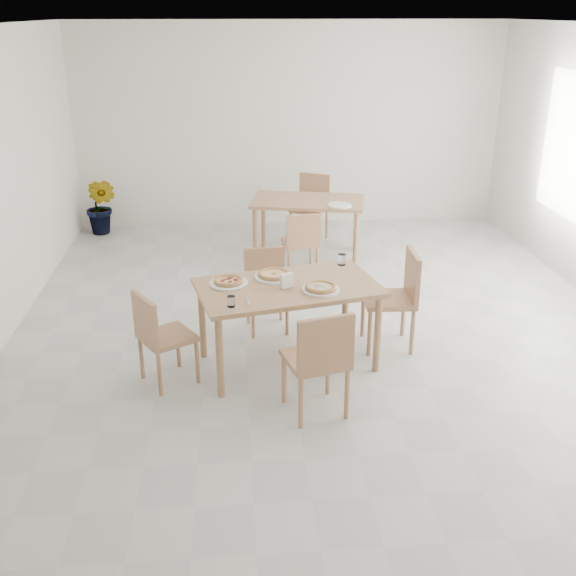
{
  "coord_description": "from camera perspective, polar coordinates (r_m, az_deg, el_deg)",
  "views": [
    {
      "loc": [
        -0.82,
        -6.07,
        2.92
      ],
      "look_at": [
        -0.38,
        -0.8,
        0.73
      ],
      "focal_mm": 42.0,
      "sensor_mm": 36.0,
      "label": 1
    }
  ],
  "objects": [
    {
      "name": "plate_margherita",
      "position": [
        5.88,
        -1.2,
        0.97
      ],
      "size": [
        0.34,
        0.34,
        0.02
      ],
      "primitive_type": "cylinder",
      "color": "white",
      "rests_on": "main_table"
    },
    {
      "name": "plate_pepperoni",
      "position": [
        5.76,
        -5.04,
        0.4
      ],
      "size": [
        0.33,
        0.33,
        0.02
      ],
      "primitive_type": "cylinder",
      "color": "white",
      "rests_on": "main_table"
    },
    {
      "name": "fork_b",
      "position": [
        5.41,
        -3.42,
        -1.12
      ],
      "size": [
        0.04,
        0.2,
        0.01
      ],
      "primitive_type": "cube",
      "rotation": [
        0.0,
        0.0,
        0.12
      ],
      "color": "silver",
      "rests_on": "main_table"
    },
    {
      "name": "tumbler_a",
      "position": [
        6.18,
        4.58,
        2.42
      ],
      "size": [
        0.08,
        0.08,
        0.1
      ],
      "primitive_type": "cylinder",
      "color": "white",
      "rests_on": "main_table"
    },
    {
      "name": "chair_south",
      "position": [
        5.06,
        2.69,
        -5.83
      ],
      "size": [
        0.54,
        0.54,
        0.89
      ],
      "rotation": [
        0.0,
        0.0,
        3.4
      ],
      "color": "tan",
      "rests_on": "ground"
    },
    {
      "name": "fork_a",
      "position": [
        5.33,
        -4.48,
        -1.5
      ],
      "size": [
        0.04,
        0.18,
        0.01
      ],
      "primitive_type": "cube",
      "rotation": [
        0.0,
        0.0,
        0.15
      ],
      "color": "silver",
      "rests_on": "main_table"
    },
    {
      "name": "chair_back_n",
      "position": [
        9.14,
        2.01,
        7.25
      ],
      "size": [
        0.59,
        0.59,
        0.88
      ],
      "rotation": [
        0.0,
        0.0,
        -0.49
      ],
      "color": "tan",
      "rests_on": "ground"
    },
    {
      "name": "chair_back_s",
      "position": [
        7.79,
        1.15,
        4.1
      ],
      "size": [
        0.43,
        0.43,
        0.79
      ],
      "rotation": [
        0.0,
        0.0,
        3.25
      ],
      "color": "tan",
      "rests_on": "ground"
    },
    {
      "name": "second_table",
      "position": [
        8.39,
        1.7,
        6.87
      ],
      "size": [
        1.49,
        1.04,
        0.75
      ],
      "rotation": [
        0.0,
        0.0,
        -0.21
      ],
      "color": "tan",
      "rests_on": "ground"
    },
    {
      "name": "chair_west",
      "position": [
        5.61,
        -10.91,
        -3.75
      ],
      "size": [
        0.55,
        0.55,
        0.82
      ],
      "rotation": [
        0.0,
        0.0,
        2.12
      ],
      "color": "tan",
      "rests_on": "ground"
    },
    {
      "name": "potted_plant",
      "position": [
        9.73,
        -15.53,
        6.68
      ],
      "size": [
        0.54,
        0.5,
        0.79
      ],
      "primitive_type": "imported",
      "rotation": [
        0.0,
        0.0,
        -0.44
      ],
      "color": "#2E5F1C",
      "rests_on": "ground"
    },
    {
      "name": "plate_mushroom",
      "position": [
        5.61,
        2.79,
        -0.15
      ],
      "size": [
        0.32,
        0.32,
        0.02
      ],
      "primitive_type": "cylinder",
      "color": "white",
      "rests_on": "main_table"
    },
    {
      "name": "chair_east",
      "position": [
        6.21,
        9.31,
        -0.38
      ],
      "size": [
        0.47,
        0.47,
        0.92
      ],
      "rotation": [
        0.0,
        0.0,
        -1.6
      ],
      "color": "tan",
      "rests_on": "ground"
    },
    {
      "name": "chair_north",
      "position": [
        6.55,
        -1.9,
        0.41
      ],
      "size": [
        0.43,
        0.43,
        0.78
      ],
      "rotation": [
        0.0,
        0.0,
        0.11
      ],
      "color": "tan",
      "rests_on": "ground"
    },
    {
      "name": "pizza_pepperoni",
      "position": [
        5.75,
        -5.05,
        0.61
      ],
      "size": [
        0.28,
        0.28,
        0.03
      ],
      "rotation": [
        0.0,
        0.0,
        0.1
      ],
      "color": "tan",
      "rests_on": "plate_pepperoni"
    },
    {
      "name": "tumbler_b",
      "position": [
        5.31,
        -4.83,
        -1.13
      ],
      "size": [
        0.07,
        0.07,
        0.09
      ],
      "primitive_type": "cylinder",
      "color": "white",
      "rests_on": "main_table"
    },
    {
      "name": "pizza_mushroom",
      "position": [
        5.6,
        2.79,
        0.07
      ],
      "size": [
        0.3,
        0.3,
        0.03
      ],
      "rotation": [
        0.0,
        0.0,
        -0.15
      ],
      "color": "tan",
      "rests_on": "plate_mushroom"
    },
    {
      "name": "napkin_holder",
      "position": [
        5.63,
        -0.1,
        0.56
      ],
      "size": [
        0.13,
        0.1,
        0.13
      ],
      "rotation": [
        0.0,
        0.0,
        0.46
      ],
      "color": "silver",
      "rests_on": "main_table"
    },
    {
      "name": "plate_empty",
      "position": [
        8.11,
        4.39,
        7.0
      ],
      "size": [
        0.28,
        0.28,
        0.02
      ],
      "primitive_type": "cylinder",
      "color": "white",
      "rests_on": "second_table"
    },
    {
      "name": "main_table",
      "position": [
        5.75,
        -0.0,
        -0.53
      ],
      "size": [
        1.67,
        1.18,
        0.75
      ],
      "rotation": [
        0.0,
        0.0,
        0.23
      ],
      "color": "tan",
      "rests_on": "ground"
    },
    {
      "name": "pizza_margherita",
      "position": [
        5.87,
        -1.21,
        1.17
      ],
      "size": [
        0.3,
        0.3,
        0.03
      ],
      "rotation": [
        0.0,
        0.0,
        0.06
      ],
      "color": "tan",
      "rests_on": "plate_margherita"
    }
  ]
}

